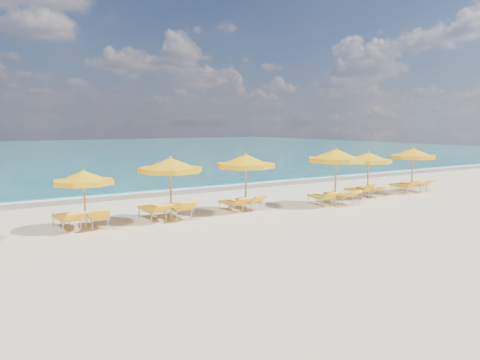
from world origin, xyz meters
TOP-DOWN VIEW (x-y plane):
  - ground_plane at (0.00, 0.00)m, footprint 120.00×120.00m
  - ocean at (0.00, 48.00)m, footprint 120.00×80.00m
  - wet_sand_band at (0.00, 7.40)m, footprint 120.00×2.60m
  - foam_line at (0.00, 8.20)m, footprint 120.00×1.20m
  - whitecap_near at (-6.00, 17.00)m, footprint 14.00×0.36m
  - whitecap_far at (8.00, 24.00)m, footprint 18.00×0.30m
  - umbrella_2 at (-6.93, 0.60)m, footprint 2.50×2.50m
  - umbrella_3 at (-3.76, 0.46)m, footprint 2.97×2.97m
  - umbrella_4 at (-0.39, 0.43)m, footprint 2.52×2.52m
  - umbrella_5 at (3.83, -0.47)m, footprint 3.23×3.23m
  - umbrella_6 at (6.83, 0.38)m, footprint 2.36×2.36m
  - umbrella_7 at (10.17, 0.33)m, footprint 2.74×2.74m
  - lounger_2_left at (-7.46, 1.05)m, footprint 0.77×2.03m
  - lounger_2_right at (-6.46, 0.83)m, footprint 0.75×1.77m
  - lounger_3_left at (-4.31, 0.96)m, footprint 0.68×2.00m
  - lounger_3_right at (-3.32, 0.78)m, footprint 0.78×2.08m
  - lounger_4_left at (-0.80, 0.91)m, footprint 0.59×1.66m
  - lounger_4_right at (0.11, 0.96)m, footprint 0.61×1.74m
  - lounger_5_left at (3.36, -0.02)m, footprint 0.86×1.83m
  - lounger_5_right at (4.37, -0.19)m, footprint 0.78×2.05m
  - lounger_6_left at (6.47, 0.68)m, footprint 0.58×1.65m
  - lounger_6_right at (7.30, 0.67)m, footprint 0.71×1.83m
  - lounger_7_left at (9.69, 0.51)m, footprint 0.84×1.85m
  - lounger_7_right at (10.69, 0.53)m, footprint 0.66×1.90m

SIDE VIEW (x-z plane):
  - ground_plane at x=0.00m, z-range 0.00..0.00m
  - ocean at x=0.00m, z-range -0.15..0.15m
  - wet_sand_band at x=0.00m, z-range -0.01..0.01m
  - foam_line at x=0.00m, z-range -0.01..0.01m
  - whitecap_near at x=-6.00m, z-range -0.03..0.03m
  - whitecap_far at x=8.00m, z-range -0.03..0.03m
  - lounger_4_left at x=-0.80m, z-range -0.15..0.55m
  - lounger_4_right at x=0.11m, z-range -0.15..0.56m
  - lounger_6_right at x=7.30m, z-range -0.12..0.54m
  - lounger_6_left at x=6.47m, z-range -0.20..0.62m
  - lounger_5_left at x=3.36m, z-range -0.16..0.59m
  - lounger_2_right at x=-6.46m, z-range -0.19..0.62m
  - lounger_7_left at x=9.69m, z-range -0.18..0.62m
  - lounger_7_right at x=10.69m, z-range -0.16..0.61m
  - lounger_5_right at x=4.37m, z-range -0.14..0.62m
  - lounger_3_left at x=-4.31m, z-range -0.16..0.63m
  - lounger_2_left at x=-7.46m, z-range -0.16..0.64m
  - lounger_3_right at x=-3.32m, z-range -0.18..0.67m
  - umbrella_2 at x=-6.93m, z-range 0.75..2.87m
  - umbrella_6 at x=6.83m, z-range 0.81..3.11m
  - umbrella_7 at x=10.17m, z-range 0.85..3.27m
  - umbrella_3 at x=-3.76m, z-range 0.86..3.32m
  - umbrella_4 at x=-0.39m, z-range 0.87..3.34m
  - umbrella_5 at x=3.83m, z-range 0.92..3.53m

